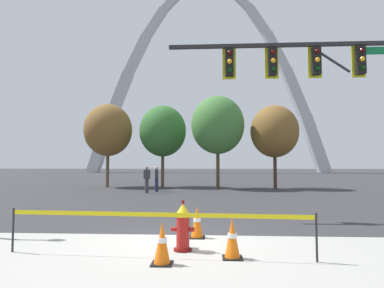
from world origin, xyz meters
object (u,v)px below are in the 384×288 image
(pedestrian_standing_center, at_px, (147,179))
(pedestrian_walking_left, at_px, (157,179))
(fire_hydrant, at_px, (183,227))
(traffic_cone_by_hydrant, at_px, (162,243))
(monument_arch, at_px, (206,85))
(traffic_cone_curb_edge, at_px, (232,239))
(traffic_signal_gantry, at_px, (330,81))
(traffic_cone_mid_sidewalk, at_px, (197,222))

(pedestrian_standing_center, bearing_deg, pedestrian_walking_left, 66.90)
(fire_hydrant, height_order, traffic_cone_by_hydrant, fire_hydrant)
(fire_hydrant, height_order, monument_arch, monument_arch)
(traffic_cone_curb_edge, xyz_separation_m, traffic_signal_gantry, (3.47, 4.49, 4.05))
(traffic_cone_by_hydrant, relative_size, traffic_cone_curb_edge, 1.00)
(pedestrian_standing_center, bearing_deg, fire_hydrant, -75.74)
(traffic_cone_by_hydrant, bearing_deg, pedestrian_walking_left, 99.84)
(traffic_cone_mid_sidewalk, distance_m, traffic_cone_curb_edge, 1.75)
(traffic_cone_curb_edge, bearing_deg, pedestrian_walking_left, 104.78)
(traffic_signal_gantry, relative_size, pedestrian_standing_center, 4.92)
(traffic_signal_gantry, distance_m, pedestrian_standing_center, 12.19)
(fire_hydrant, distance_m, traffic_cone_by_hydrant, 0.95)
(traffic_cone_curb_edge, bearing_deg, monument_arch, 91.07)
(traffic_cone_curb_edge, bearing_deg, fire_hydrant, 152.95)
(fire_hydrant, relative_size, traffic_cone_curb_edge, 1.36)
(traffic_cone_mid_sidewalk, bearing_deg, fire_hydrant, -101.78)
(traffic_cone_mid_sidewalk, distance_m, monument_arch, 63.68)
(pedestrian_walking_left, bearing_deg, traffic_cone_mid_sidewalk, -76.41)
(traffic_cone_mid_sidewalk, bearing_deg, monument_arch, 90.44)
(traffic_cone_mid_sidewalk, distance_m, pedestrian_walking_left, 13.04)
(traffic_cone_mid_sidewalk, xyz_separation_m, traffic_signal_gantry, (4.17, 2.89, 4.05))
(fire_hydrant, xyz_separation_m, traffic_cone_by_hydrant, (-0.28, -0.90, -0.11))
(fire_hydrant, xyz_separation_m, traffic_cone_mid_sidewalk, (0.23, 1.12, -0.11))
(traffic_cone_curb_edge, relative_size, pedestrian_standing_center, 0.46)
(fire_hydrant, bearing_deg, monument_arch, 90.21)
(pedestrian_standing_center, bearing_deg, monument_arch, 86.49)
(traffic_signal_gantry, xyz_separation_m, pedestrian_standing_center, (-7.66, 8.78, -3.59))
(monument_arch, xyz_separation_m, pedestrian_walking_left, (-2.60, -48.30, -17.91))
(traffic_cone_by_hydrant, height_order, traffic_signal_gantry, traffic_signal_gantry)
(traffic_cone_by_hydrant, bearing_deg, fire_hydrant, 72.58)
(traffic_cone_mid_sidewalk, relative_size, traffic_cone_curb_edge, 1.00)
(pedestrian_walking_left, distance_m, pedestrian_standing_center, 1.08)
(pedestrian_walking_left, bearing_deg, fire_hydrant, -78.41)
(traffic_cone_mid_sidewalk, height_order, traffic_signal_gantry, traffic_signal_gantry)
(traffic_cone_curb_edge, height_order, pedestrian_walking_left, pedestrian_walking_left)
(monument_arch, bearing_deg, traffic_cone_mid_sidewalk, -89.56)
(traffic_cone_by_hydrant, distance_m, traffic_signal_gantry, 7.90)
(traffic_cone_by_hydrant, bearing_deg, monument_arch, 89.95)
(traffic_cone_mid_sidewalk, relative_size, pedestrian_standing_center, 0.46)
(fire_hydrant, relative_size, traffic_cone_mid_sidewalk, 1.36)
(traffic_signal_gantry, bearing_deg, traffic_cone_curb_edge, -127.67)
(monument_arch, bearing_deg, traffic_cone_curb_edge, -88.93)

